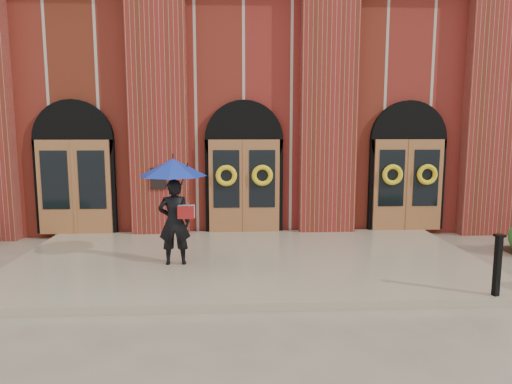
{
  "coord_description": "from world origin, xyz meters",
  "views": [
    {
      "loc": [
        -0.31,
        -9.49,
        2.93
      ],
      "look_at": [
        0.23,
        1.0,
        1.47
      ],
      "focal_mm": 32.0,
      "sensor_mm": 36.0,
      "label": 1
    }
  ],
  "objects": [
    {
      "name": "landing",
      "position": [
        0.0,
        0.15,
        0.07
      ],
      "size": [
        10.0,
        5.3,
        0.15
      ],
      "primitive_type": "cube",
      "color": "gray",
      "rests_on": "ground"
    },
    {
      "name": "metal_post",
      "position": [
        4.09,
        -2.35,
        0.7
      ],
      "size": [
        0.17,
        0.17,
        1.05
      ],
      "rotation": [
        0.0,
        0.0,
        0.21
      ],
      "color": "black",
      "rests_on": "landing"
    },
    {
      "name": "ground",
      "position": [
        0.0,
        0.0,
        0.0
      ],
      "size": [
        90.0,
        90.0,
        0.0
      ],
      "primitive_type": "plane",
      "color": "gray",
      "rests_on": "ground"
    },
    {
      "name": "man_with_umbrella",
      "position": [
        -1.51,
        -0.24,
        1.68
      ],
      "size": [
        1.45,
        1.45,
        2.19
      ],
      "rotation": [
        0.0,
        0.0,
        3.2
      ],
      "color": "black",
      "rests_on": "landing"
    },
    {
      "name": "church_building",
      "position": [
        0.0,
        8.78,
        3.5
      ],
      "size": [
        16.2,
        12.53,
        7.0
      ],
      "color": "maroon",
      "rests_on": "ground"
    }
  ]
}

